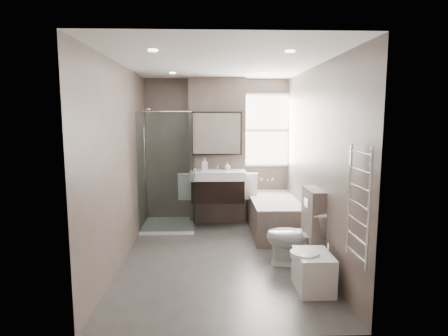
{
  "coord_description": "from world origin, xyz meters",
  "views": [
    {
      "loc": [
        -0.12,
        -4.94,
        1.93
      ],
      "look_at": [
        0.06,
        0.15,
        1.22
      ],
      "focal_mm": 30.0,
      "sensor_mm": 36.0,
      "label": 1
    }
  ],
  "objects_px": {
    "vanity": "(218,185)",
    "toilet": "(295,237)",
    "bathtub": "(274,214)",
    "bidet": "(313,270)"
  },
  "relations": [
    {
      "from": "vanity",
      "to": "toilet",
      "type": "xyz_separation_m",
      "value": [
        0.97,
        -1.71,
        -0.37
      ]
    },
    {
      "from": "bathtub",
      "to": "bidet",
      "type": "distance_m",
      "value": 2.11
    },
    {
      "from": "toilet",
      "to": "bidet",
      "type": "bearing_deg",
      "value": 12.57
    },
    {
      "from": "vanity",
      "to": "toilet",
      "type": "relative_size",
      "value": 1.27
    },
    {
      "from": "vanity",
      "to": "bathtub",
      "type": "distance_m",
      "value": 1.07
    },
    {
      "from": "vanity",
      "to": "toilet",
      "type": "bearing_deg",
      "value": -60.46
    },
    {
      "from": "toilet",
      "to": "bidet",
      "type": "relative_size",
      "value": 1.37
    },
    {
      "from": "toilet",
      "to": "bidet",
      "type": "distance_m",
      "value": 0.74
    },
    {
      "from": "bidet",
      "to": "toilet",
      "type": "bearing_deg",
      "value": 93.49
    },
    {
      "from": "bathtub",
      "to": "toilet",
      "type": "height_order",
      "value": "toilet"
    }
  ]
}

